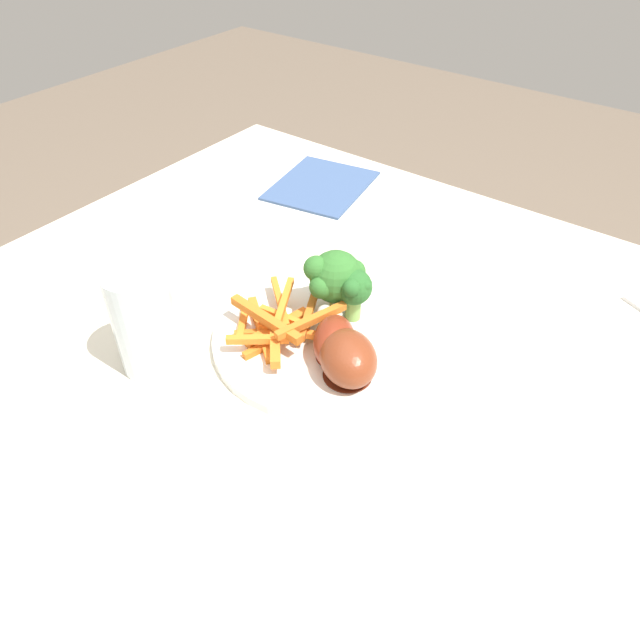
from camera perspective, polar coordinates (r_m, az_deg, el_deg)
ground_plane at (r=1.26m, az=2.12°, el=-28.13°), size 6.00×6.00×0.00m
dining_table at (r=0.73m, az=3.30°, el=-10.22°), size 1.09×0.90×0.70m
dinner_plate at (r=0.69m, az=0.00°, el=-1.65°), size 0.25×0.25×0.01m
broccoli_floret_front at (r=0.69m, az=1.32°, el=4.28°), size 0.07×0.07×0.08m
broccoli_floret_middle at (r=0.68m, az=3.13°, el=3.03°), size 0.04×0.05×0.07m
carrot_fries_pile at (r=0.68m, az=-4.09°, el=-0.42°), size 0.13×0.14×0.04m
chicken_drumstick_near at (r=0.65m, az=1.42°, el=-1.78°), size 0.09×0.12×0.05m
chicken_drumstick_far at (r=0.62m, az=2.32°, el=-3.33°), size 0.12×0.10×0.05m
water_glass at (r=0.65m, az=-16.40°, el=-0.03°), size 0.07×0.07×0.13m
napkin at (r=1.00m, az=0.12°, el=12.75°), size 0.17×0.19×0.00m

